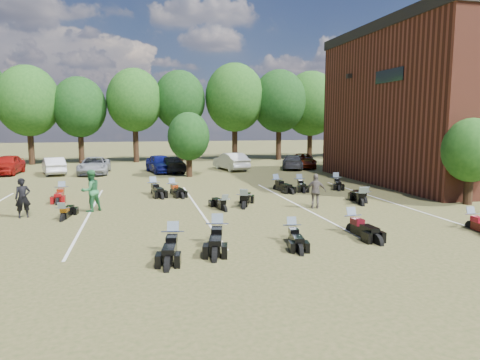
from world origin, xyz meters
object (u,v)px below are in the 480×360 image
object	(u,v)px
car_0	(7,165)
person_grey	(316,191)
car_4	(160,163)
motorcycle_3	(292,241)
person_green	(91,191)
person_black	(23,198)

from	to	relation	value
car_0	person_grey	bearing A→B (deg)	-43.92
car_4	motorcycle_3	bearing A→B (deg)	-93.26
car_0	car_4	size ratio (longest dim) A/B	1.05
car_4	car_0	bearing A→B (deg)	160.83
motorcycle_3	car_4	bearing A→B (deg)	108.60
car_0	person_green	size ratio (longest dim) A/B	2.38
car_0	person_green	distance (m)	18.68
person_grey	motorcycle_3	world-z (taller)	person_grey
car_4	person_black	distance (m)	17.40
person_green	car_4	bearing A→B (deg)	-140.99
person_black	person_green	bearing A→B (deg)	-1.86
car_4	motorcycle_3	distance (m)	22.54
car_4	person_green	distance (m)	15.82
person_black	person_grey	size ratio (longest dim) A/B	1.04
car_4	person_grey	world-z (taller)	person_grey
car_4	person_green	xyz separation A→B (m)	(-3.94, -15.32, 0.23)
car_4	person_black	bearing A→B (deg)	-124.63
person_green	motorcycle_3	bearing A→B (deg)	100.21
person_green	person_grey	size ratio (longest dim) A/B	1.17
car_0	motorcycle_3	size ratio (longest dim) A/B	2.23
car_0	person_green	world-z (taller)	person_green
car_0	person_black	world-z (taller)	person_black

